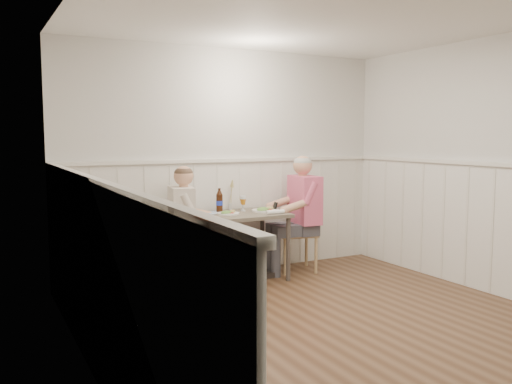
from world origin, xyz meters
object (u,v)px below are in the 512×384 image
at_px(chair_right, 301,229).
at_px(grass_vase, 230,196).
at_px(man_in_pink, 301,223).
at_px(chair_left, 183,247).
at_px(diner_cream, 186,235).
at_px(dining_table, 248,222).
at_px(beer_bottle, 219,201).

relative_size(chair_right, grass_vase, 2.53).
bearing_deg(grass_vase, man_in_pink, -23.74).
relative_size(chair_left, grass_vase, 2.18).
distance_m(chair_left, diner_cream, 0.12).
bearing_deg(man_in_pink, diner_cream, 177.11).
bearing_deg(chair_right, grass_vase, 161.34).
relative_size(chair_left, diner_cream, 0.61).
bearing_deg(grass_vase, chair_right, -18.66).
height_order(dining_table, chair_left, chair_left).
height_order(chair_left, man_in_pink, man_in_pink).
height_order(chair_left, grass_vase, grass_vase).
bearing_deg(grass_vase, chair_left, -158.54).
xyz_separation_m(beer_bottle, grass_vase, (0.19, 0.12, 0.04)).
bearing_deg(man_in_pink, chair_left, 177.47).
bearing_deg(dining_table, diner_cream, 176.29).
xyz_separation_m(chair_left, man_in_pink, (1.45, -0.06, 0.15)).
height_order(man_in_pink, beer_bottle, man_in_pink).
relative_size(chair_left, man_in_pink, 0.57).
relative_size(dining_table, man_in_pink, 0.57).
distance_m(diner_cream, beer_bottle, 0.58).
relative_size(dining_table, diner_cream, 0.61).
distance_m(man_in_pink, diner_cream, 1.42).
bearing_deg(diner_cream, dining_table, -3.71).
xyz_separation_m(chair_left, beer_bottle, (0.50, 0.15, 0.44)).
bearing_deg(man_in_pink, dining_table, 177.96).
relative_size(man_in_pink, diner_cream, 1.07).
bearing_deg(chair_left, grass_vase, 21.46).
distance_m(dining_table, beer_bottle, 0.39).
distance_m(diner_cream, grass_vase, 0.79).
height_order(diner_cream, beer_bottle, diner_cream).
height_order(dining_table, chair_right, chair_right).
bearing_deg(dining_table, beer_bottle, 144.29).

